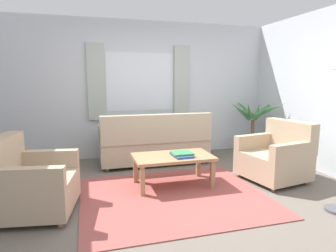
% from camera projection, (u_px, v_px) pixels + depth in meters
% --- Properties ---
extents(ground_plane, '(6.24, 6.24, 0.00)m').
position_uv_depth(ground_plane, '(174.00, 197.00, 3.75)').
color(ground_plane, '#6B6056').
extents(wall_back, '(5.32, 0.12, 2.60)m').
position_uv_depth(wall_back, '(140.00, 90.00, 5.69)').
color(wall_back, silver).
rests_on(wall_back, ground_plane).
extents(window_with_curtains, '(1.98, 0.07, 1.40)m').
position_uv_depth(window_with_curtains, '(141.00, 82.00, 5.59)').
color(window_with_curtains, white).
extents(area_rug, '(2.33, 1.99, 0.01)m').
position_uv_depth(area_rug, '(174.00, 196.00, 3.75)').
color(area_rug, '#9E4C47').
rests_on(area_rug, ground_plane).
extents(couch, '(1.90, 0.82, 0.92)m').
position_uv_depth(couch, '(154.00, 143.00, 5.20)').
color(couch, '#BCB293').
rests_on(couch, ground_plane).
extents(armchair_left, '(0.94, 0.96, 0.88)m').
position_uv_depth(armchair_left, '(30.00, 183.00, 3.22)').
color(armchair_left, tan).
rests_on(armchair_left, ground_plane).
extents(armchair_right, '(0.96, 0.97, 0.88)m').
position_uv_depth(armchair_right, '(276.00, 157.00, 4.34)').
color(armchair_right, tan).
rests_on(armchair_right, ground_plane).
extents(coffee_table, '(1.10, 0.64, 0.44)m').
position_uv_depth(coffee_table, '(173.00, 159.00, 4.09)').
color(coffee_table, '#A87F56').
rests_on(coffee_table, ground_plane).
extents(book_stack_on_table, '(0.28, 0.34, 0.05)m').
position_uv_depth(book_stack_on_table, '(182.00, 154.00, 4.05)').
color(book_stack_on_table, '#335199').
rests_on(book_stack_on_table, coffee_table).
extents(potted_plant, '(1.21, 1.20, 1.15)m').
position_uv_depth(potted_plant, '(253.00, 125.00, 5.86)').
color(potted_plant, '#56565B').
rests_on(potted_plant, ground_plane).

